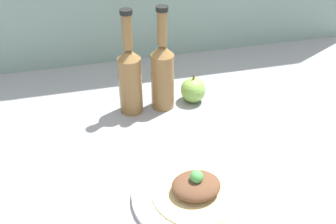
% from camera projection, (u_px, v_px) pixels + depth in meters
% --- Properties ---
extents(ground_plane, '(1.80, 1.10, 0.04)m').
position_uv_depth(ground_plane, '(158.00, 164.00, 0.93)').
color(ground_plane, gray).
extents(plate, '(0.27, 0.27, 0.01)m').
position_uv_depth(plate, '(196.00, 195.00, 0.81)').
color(plate, white).
rests_on(plate, ground_plane).
extents(plated_food, '(0.18, 0.18, 0.06)m').
position_uv_depth(plated_food, '(196.00, 187.00, 0.80)').
color(plated_food, '#D6BC7F').
rests_on(plated_food, plate).
extents(cider_bottle_left, '(0.06, 0.06, 0.29)m').
position_uv_depth(cider_bottle_left, '(130.00, 77.00, 1.03)').
color(cider_bottle_left, olive).
rests_on(cider_bottle_left, ground_plane).
extents(cider_bottle_right, '(0.06, 0.06, 0.29)m').
position_uv_depth(cider_bottle_right, '(163.00, 73.00, 1.05)').
color(cider_bottle_right, olive).
rests_on(cider_bottle_right, ground_plane).
extents(apple, '(0.07, 0.07, 0.08)m').
position_uv_depth(apple, '(193.00, 90.00, 1.11)').
color(apple, '#84B74C').
rests_on(apple, ground_plane).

